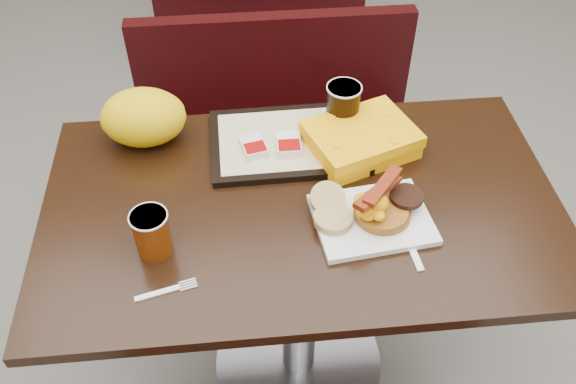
{
  "coord_description": "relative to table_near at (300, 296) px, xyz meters",
  "views": [
    {
      "loc": [
        -0.13,
        -0.97,
        1.78
      ],
      "look_at": [
        -0.03,
        -0.01,
        0.8
      ],
      "focal_mm": 38.15,
      "sensor_mm": 36.0,
      "label": 1
    }
  ],
  "objects": [
    {
      "name": "floor",
      "position": [
        0.0,
        0.0,
        -0.38
      ],
      "size": [
        6.0,
        7.0,
        0.01
      ],
      "primitive_type": "cube",
      "color": "slate",
      "rests_on": "ground"
    },
    {
      "name": "table_near",
      "position": [
        0.0,
        0.0,
        0.0
      ],
      "size": [
        1.2,
        0.7,
        0.75
      ],
      "primitive_type": null,
      "color": "black",
      "rests_on": "floor"
    },
    {
      "name": "bench_near_n",
      "position": [
        0.0,
        0.7,
        -0.02
      ],
      "size": [
        1.0,
        0.46,
        0.72
      ],
      "primitive_type": null,
      "color": "black",
      "rests_on": "floor"
    },
    {
      "name": "platter",
      "position": [
        0.15,
        -0.08,
        0.38
      ],
      "size": [
        0.28,
        0.23,
        0.02
      ],
      "primitive_type": "cube",
      "rotation": [
        0.0,
        0.0,
        0.12
      ],
      "color": "white",
      "rests_on": "table_near"
    },
    {
      "name": "pancake_stack",
      "position": [
        0.17,
        -0.07,
        0.4
      ],
      "size": [
        0.15,
        0.15,
        0.03
      ],
      "primitive_type": "cylinder",
      "rotation": [
        0.0,
        0.0,
        -0.2
      ],
      "color": "#995D19",
      "rests_on": "platter"
    },
    {
      "name": "sausage_patty",
      "position": [
        0.23,
        -0.05,
        0.42
      ],
      "size": [
        0.08,
        0.08,
        0.01
      ],
      "primitive_type": "cylinder",
      "rotation": [
        0.0,
        0.0,
        0.01
      ],
      "color": "black",
      "rests_on": "pancake_stack"
    },
    {
      "name": "scrambled_eggs",
      "position": [
        0.15,
        -0.08,
        0.44
      ],
      "size": [
        0.09,
        0.08,
        0.04
      ],
      "primitive_type": "ellipsoid",
      "rotation": [
        0.0,
        0.0,
        0.03
      ],
      "color": "yellow",
      "rests_on": "pancake_stack"
    },
    {
      "name": "bacon_strips",
      "position": [
        0.16,
        -0.07,
        0.47
      ],
      "size": [
        0.16,
        0.16,
        0.01
      ],
      "primitive_type": null,
      "rotation": [
        0.0,
        0.0,
        0.78
      ],
      "color": "#4E1405",
      "rests_on": "scrambled_eggs"
    },
    {
      "name": "muffin_bottom",
      "position": [
        0.06,
        -0.08,
        0.4
      ],
      "size": [
        0.11,
        0.11,
        0.02
      ],
      "primitive_type": "cylinder",
      "rotation": [
        0.0,
        0.0,
        -0.25
      ],
      "color": "tan",
      "rests_on": "platter"
    },
    {
      "name": "muffin_top",
      "position": [
        0.05,
        -0.03,
        0.41
      ],
      "size": [
        0.09,
        0.09,
        0.05
      ],
      "primitive_type": "cylinder",
      "rotation": [
        0.38,
        0.0,
        0.14
      ],
      "color": "tan",
      "rests_on": "platter"
    },
    {
      "name": "coffee_cup_near",
      "position": [
        -0.33,
        -0.11,
        0.43
      ],
      "size": [
        0.1,
        0.1,
        0.11
      ],
      "primitive_type": "cylinder",
      "rotation": [
        0.0,
        0.0,
        -0.37
      ],
      "color": "#973605",
      "rests_on": "table_near"
    },
    {
      "name": "fork",
      "position": [
        -0.32,
        -0.23,
        0.38
      ],
      "size": [
        0.13,
        0.05,
        0.0
      ],
      "primitive_type": null,
      "rotation": [
        0.0,
        0.0,
        0.25
      ],
      "color": "white",
      "rests_on": "table_near"
    },
    {
      "name": "knife",
      "position": [
        0.22,
        -0.13,
        0.38
      ],
      "size": [
        0.03,
        0.18,
        0.0
      ],
      "primitive_type": "cube",
      "rotation": [
        0.0,
        0.0,
        -1.49
      ],
      "color": "white",
      "rests_on": "table_near"
    },
    {
      "name": "condiment_syrup",
      "position": [
        -0.08,
        0.09,
        0.38
      ],
      "size": [
        0.04,
        0.03,
        0.01
      ],
      "primitive_type": "cube",
      "rotation": [
        0.0,
        0.0,
        0.1
      ],
      "color": "#9E5906",
      "rests_on": "table_near"
    },
    {
      "name": "condiment_ketchup",
      "position": [
        -0.17,
        0.1,
        0.38
      ],
      "size": [
        0.06,
        0.05,
        0.01
      ],
      "primitive_type": "cube",
      "rotation": [
        0.0,
        0.0,
        -0.52
      ],
      "color": "#8C0504",
      "rests_on": "table_near"
    },
    {
      "name": "tray",
      "position": [
        -0.01,
        0.2,
        0.38
      ],
      "size": [
        0.39,
        0.28,
        0.02
      ],
      "primitive_type": "cube",
      "rotation": [
        0.0,
        0.0,
        0.02
      ],
      "color": "black",
      "rests_on": "table_near"
    },
    {
      "name": "hashbrown_sleeve_left",
      "position": [
        -0.1,
        0.17,
        0.4
      ],
      "size": [
        0.07,
        0.09,
        0.02
      ],
      "primitive_type": "cube",
      "rotation": [
        0.0,
        0.0,
        0.22
      ],
      "color": "silver",
      "rests_on": "tray"
    },
    {
      "name": "hashbrown_sleeve_right",
      "position": [
        -0.01,
        0.17,
        0.4
      ],
      "size": [
        0.06,
        0.08,
        0.02
      ],
      "primitive_type": "cube",
      "rotation": [
        0.0,
        0.0,
        -0.02
      ],
      "color": "silver",
      "rests_on": "tray"
    },
    {
      "name": "coffee_cup_far",
      "position": [
        0.13,
        0.25,
        0.45
      ],
      "size": [
        0.1,
        0.1,
        0.12
      ],
      "primitive_type": "cylinder",
      "rotation": [
        0.0,
        0.0,
        0.3
      ],
      "color": "black",
      "rests_on": "tray"
    },
    {
      "name": "clamshell",
      "position": [
        0.17,
        0.17,
        0.41
      ],
      "size": [
        0.3,
        0.27,
        0.07
      ],
      "primitive_type": "cube",
      "rotation": [
        0.0,
        0.0,
        0.35
      ],
      "color": "#F8A904",
      "rests_on": "table_near"
    },
    {
      "name": "paper_bag",
      "position": [
        -0.37,
        0.26,
        0.45
      ],
      "size": [
        0.25,
        0.22,
        0.15
      ],
      "primitive_type": "ellipsoid",
      "rotation": [
        0.0,
        0.0,
        -0.34
      ],
      "color": "yellow",
      "rests_on": "table_near"
    }
  ]
}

